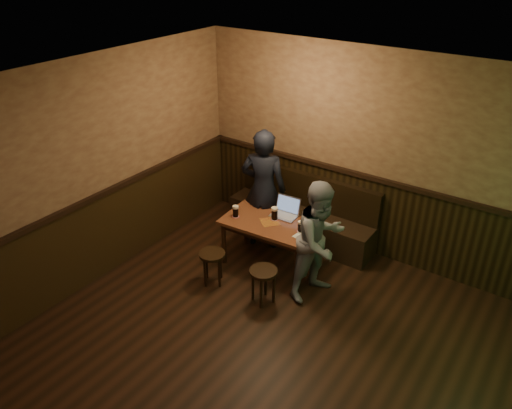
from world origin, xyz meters
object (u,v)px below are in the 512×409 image
object	(u,v)px
bench	(302,218)
laptop	(286,211)
pint_mid	(275,213)
stool_left	(212,259)
pint_right	(300,226)
person_suit	(263,189)
pub_table	(270,228)
stool_right	(263,276)
pint_left	(236,211)
person_grey	(320,241)

from	to	relation	value
bench	laptop	distance (m)	0.71
pint_mid	laptop	distance (m)	0.20
stool_left	pint_right	size ratio (longest dim) A/B	3.10
person_suit	pub_table	bearing A→B (deg)	114.24
stool_right	stool_left	bearing A→B (deg)	-175.39
stool_left	laptop	bearing A→B (deg)	66.98
bench	pub_table	size ratio (longest dim) A/B	1.72
pub_table	pint_right	world-z (taller)	pint_right
pint_right	laptop	xyz separation A→B (m)	(-0.37, 0.25, -0.01)
pint_right	person_suit	size ratio (longest dim) A/B	0.08
person_suit	stool_right	bearing A→B (deg)	104.94
pub_table	stool_left	size ratio (longest dim) A/B	2.85
bench	pint_mid	bearing A→B (deg)	-89.17
pub_table	stool_right	distance (m)	0.81
pint_left	pint_right	distance (m)	0.90
pint_right	bench	bearing A→B (deg)	118.22
stool_left	laptop	xyz separation A→B (m)	(0.44, 1.03, 0.36)
pint_left	person_suit	size ratio (longest dim) A/B	0.09
pint_right	person_suit	distance (m)	0.89
laptop	person_suit	xyz separation A→B (m)	(-0.43, 0.11, 0.15)
pub_table	person_grey	distance (m)	0.86
pub_table	person_grey	bearing A→B (deg)	-15.45
laptop	person_suit	world-z (taller)	person_suit
stool_left	stool_right	distance (m)	0.74
stool_left	stool_right	bearing A→B (deg)	4.61
pub_table	pint_left	world-z (taller)	pint_left
pub_table	person_grey	xyz separation A→B (m)	(0.82, -0.17, 0.19)
pub_table	laptop	world-z (taller)	laptop
pint_left	pint_mid	world-z (taller)	pint_mid
pint_left	pint_mid	distance (m)	0.52
laptop	person_suit	bearing A→B (deg)	163.04
stool_right	pint_mid	distance (m)	0.94
pub_table	stool_left	world-z (taller)	pub_table
stool_right	pint_right	distance (m)	0.81
bench	stool_left	bearing A→B (deg)	-102.94
pint_left	laptop	bearing A→B (deg)	38.85
pint_mid	person_grey	distance (m)	0.85
pint_right	laptop	bearing A→B (deg)	146.19
stool_left	person_suit	bearing A→B (deg)	89.79
stool_right	person_grey	xyz separation A→B (m)	(0.45, 0.53, 0.39)
pint_right	person_grey	xyz separation A→B (m)	(0.38, -0.19, 0.03)
stool_right	pint_right	size ratio (longest dim) A/B	3.16
pub_table	pint_left	distance (m)	0.50
bench	person_grey	bearing A→B (deg)	-50.85
bench	laptop	world-z (taller)	bench
pub_table	person_suit	world-z (taller)	person_suit
stool_left	laptop	world-z (taller)	laptop
bench	stool_right	bearing A→B (deg)	-76.49
bench	person_suit	distance (m)	0.81
laptop	stool_right	bearing A→B (deg)	-75.91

